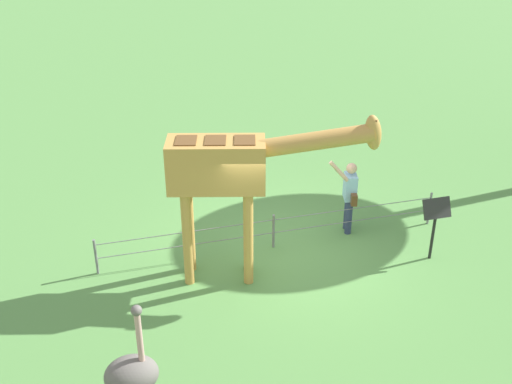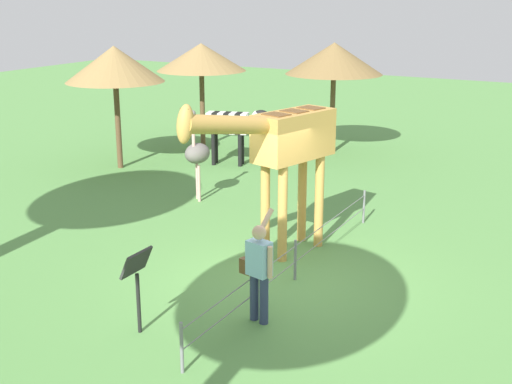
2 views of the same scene
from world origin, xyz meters
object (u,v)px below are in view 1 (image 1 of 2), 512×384
object	(u,v)px
giraffe	(234,172)
visitor	(349,193)
ostrich	(132,375)
info_sign	(436,216)

from	to	relation	value
giraffe	visitor	size ratio (longest dim) A/B	2.16
ostrich	info_sign	xyz separation A→B (m)	(6.03, 2.94, -0.23)
giraffe	ostrich	size ratio (longest dim) A/B	1.65
info_sign	giraffe	bearing A→B (deg)	173.17
visitor	info_sign	xyz separation A→B (m)	(1.18, -1.40, 0.05)
visitor	ostrich	size ratio (longest dim) A/B	0.76
giraffe	ostrich	bearing A→B (deg)	-122.70
ostrich	info_sign	world-z (taller)	ostrich
giraffe	info_sign	world-z (taller)	giraffe
giraffe	visitor	xyz separation A→B (m)	(2.67, 0.94, -1.29)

